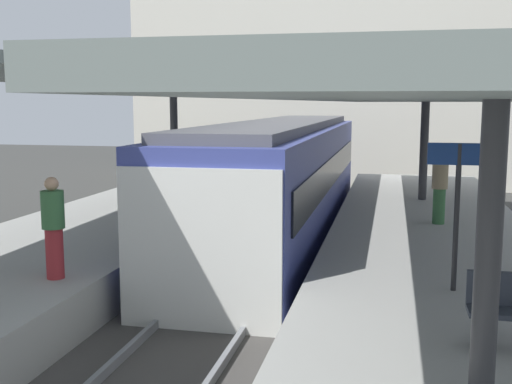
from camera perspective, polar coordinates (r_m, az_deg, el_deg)
name	(u,v)px	position (r m, az deg, el deg)	size (l,w,h in m)	color
ground_plane	(229,307)	(11.86, -2.49, -10.46)	(80.00, 80.00, 0.00)	#383835
platform_left	(44,269)	(13.17, -18.81, -6.73)	(4.40, 28.00, 1.00)	#9E9E99
platform_right	(441,294)	(11.38, 16.56, -8.97)	(4.40, 28.00, 1.00)	#9E9E99
track_ballast	(229,302)	(11.83, -2.50, -10.01)	(3.20, 28.00, 0.20)	#423F3D
rail_near_side	(192,290)	(11.97, -5.88, -8.96)	(0.08, 28.00, 0.14)	slate
rail_far_side	(267,295)	(11.62, 0.98, -9.45)	(0.08, 28.00, 0.14)	slate
commuter_train	(283,179)	(17.04, 2.47, 1.22)	(2.78, 15.30, 3.10)	#38428C
canopy_left	(72,79)	(13.98, -16.54, 9.92)	(4.18, 21.00, 3.42)	#333335
canopy_right	(443,99)	(12.29, 16.74, 8.19)	(4.18, 21.00, 2.98)	#333335
platform_sign	(458,183)	(9.57, 18.02, 0.78)	(0.90, 0.08, 2.21)	#262628
passenger_near_bench	(187,169)	(18.51, -6.33, 2.11)	(0.36, 0.36, 1.64)	maroon
passenger_mid_platform	(53,226)	(10.39, -18.06, -3.00)	(0.36, 0.36, 1.64)	maroon
passenger_far_end	(440,187)	(14.98, 16.47, 0.41)	(0.36, 0.36, 1.65)	#386B3D
station_building_backdrop	(330,67)	(31.06, 6.78, 11.27)	(18.00, 6.00, 11.00)	beige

